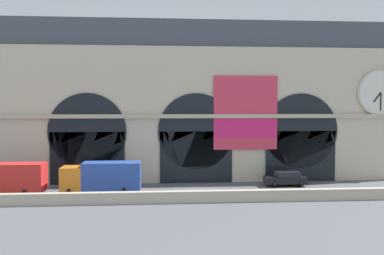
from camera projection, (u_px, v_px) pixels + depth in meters
The scene contains 6 objects.
ground_plane at pixel (200, 192), 40.48m from camera, with size 200.00×200.00×0.00m, color #54565B.
quay_parapet_wall at pixel (205, 197), 35.97m from camera, with size 90.00×0.70×1.05m, color #B2A891.
station_building at pixel (195, 103), 47.33m from camera, with size 49.94×5.07×18.22m.
box_truck_west at pixel (5, 178), 38.46m from camera, with size 7.50×2.91×3.12m.
box_truck_midwest at pixel (103, 177), 39.27m from camera, with size 7.50×2.91×3.12m.
car_mideast at pixel (286, 178), 43.51m from camera, with size 4.40×2.22×1.55m.
Camera 1 is at (-3.90, -39.92, 8.45)m, focal length 38.12 mm.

